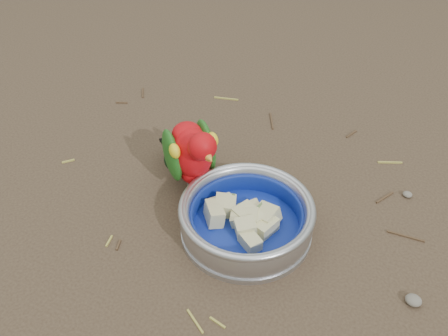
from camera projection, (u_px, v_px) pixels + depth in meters
The scene contains 6 objects.
ground at pixel (234, 280), 0.75m from camera, with size 60.00×60.00×0.00m, color #453426.
food_bowl at pixel (246, 229), 0.82m from camera, with size 0.21×0.21×0.02m, color #B2B2BA.
bowl_wall at pixel (247, 216), 0.80m from camera, with size 0.21×0.21×0.04m, color #B2B2BA, non-canonical shape.
fruit_wedges at pixel (246, 219), 0.80m from camera, with size 0.13×0.13×0.03m, color beige, non-canonical shape.
lory_parrot at pixel (192, 158), 0.86m from camera, with size 0.09×0.18×0.15m, color #BD090E, non-canonical shape.
ground_debris at pixel (248, 261), 0.77m from camera, with size 0.90×0.80×0.01m, color #AA9F43, non-canonical shape.
Camera 1 is at (0.20, -0.42, 0.61)m, focal length 40.00 mm.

